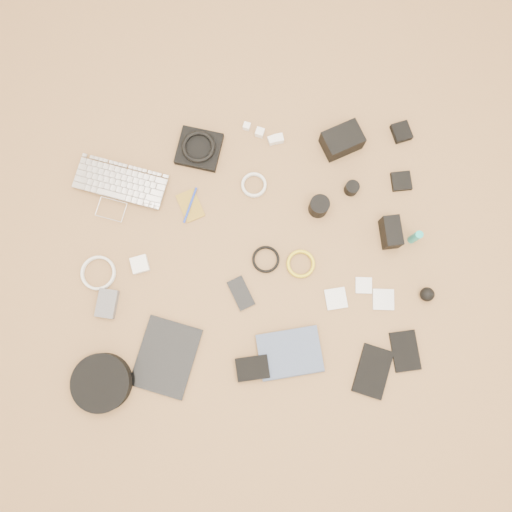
{
  "coord_description": "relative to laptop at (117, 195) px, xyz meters",
  "views": [
    {
      "loc": [
        -0.03,
        -0.3,
        1.89
      ],
      "look_at": [
        0.0,
        0.01,
        0.02
      ],
      "focal_mm": 35.0,
      "sensor_mm": 36.0,
      "label": 1
    }
  ],
  "objects": [
    {
      "name": "air_blower",
      "position": [
        1.14,
        -0.5,
        0.01
      ],
      "size": [
        0.06,
        0.06,
        0.05
      ],
      "primitive_type": "sphere",
      "rotation": [
        0.0,
        0.0,
        0.23
      ],
      "color": "black",
      "rests_on": "ground"
    },
    {
      "name": "tablet",
      "position": [
        0.15,
        -0.64,
        -0.01
      ],
      "size": [
        0.29,
        0.32,
        0.01
      ],
      "primitive_type": "cube",
      "rotation": [
        0.0,
        0.0,
        -0.38
      ],
      "color": "black",
      "rests_on": "ground"
    },
    {
      "name": "charger_c",
      "position": [
        0.65,
        0.17,
        0.0
      ],
      "size": [
        0.04,
        0.04,
        0.03
      ],
      "primitive_type": "cube",
      "rotation": [
        0.0,
        0.0,
        0.12
      ],
      "color": "white",
      "rests_on": "ground"
    },
    {
      "name": "card_reader",
      "position": [
        1.11,
        -0.05,
        -0.0
      ],
      "size": [
        0.08,
        0.08,
        0.02
      ],
      "primitive_type": "cube",
      "rotation": [
        0.0,
        0.0,
        0.0
      ],
      "color": "black",
      "rests_on": "ground"
    },
    {
      "name": "notebook_olive",
      "position": [
        0.28,
        -0.07,
        -0.01
      ],
      "size": [
        0.11,
        0.14,
        0.01
      ],
      "primitive_type": "cube",
      "rotation": [
        0.0,
        0.0,
        0.31
      ],
      "color": "olive",
      "rests_on": "ground"
    },
    {
      "name": "cable_black",
      "position": [
        0.55,
        -0.31,
        -0.01
      ],
      "size": [
        0.13,
        0.13,
        0.01
      ],
      "primitive_type": "torus",
      "rotation": [
        0.0,
        0.0,
        -0.28
      ],
      "color": "black",
      "rests_on": "ground"
    },
    {
      "name": "room_shell",
      "position": [
        0.51,
        -0.31,
        1.24
      ],
      "size": [
        4.04,
        4.04,
        2.58
      ],
      "color": "#936A43",
      "rests_on": "ground"
    },
    {
      "name": "filter_case_left",
      "position": [
        0.8,
        -0.49,
        -0.01
      ],
      "size": [
        0.08,
        0.08,
        0.01
      ],
      "primitive_type": "cube",
      "rotation": [
        0.0,
        0.0,
        0.06
      ],
      "color": "silver",
      "rests_on": "ground"
    },
    {
      "name": "flash",
      "position": [
        1.03,
        -0.26,
        0.03
      ],
      "size": [
        0.06,
        0.12,
        0.09
      ],
      "primitive_type": "cube",
      "rotation": [
        0.0,
        0.0,
        0.01
      ],
      "color": "black",
      "rests_on": "ground"
    },
    {
      "name": "battery_charger",
      "position": [
        -0.06,
        -0.42,
        0.0
      ],
      "size": [
        0.09,
        0.12,
        0.03
      ],
      "primitive_type": "cube",
      "rotation": [
        0.0,
        0.0,
        -0.25
      ],
      "color": "#555459",
      "rests_on": "ground"
    },
    {
      "name": "drive_case",
      "position": [
        0.46,
        -0.71,
        0.0
      ],
      "size": [
        0.12,
        0.09,
        0.03
      ],
      "primitive_type": "cube",
      "rotation": [
        0.0,
        0.0,
        0.04
      ],
      "color": "black",
      "rests_on": "ground"
    },
    {
      "name": "laptop",
      "position": [
        0.0,
        0.0,
        0.0
      ],
      "size": [
        0.42,
        0.36,
        0.03
      ],
      "primitive_type": "imported",
      "rotation": [
        0.0,
        0.0,
        -0.36
      ],
      "color": "#BAB9BE",
      "rests_on": "ground"
    },
    {
      "name": "cable_white_a",
      "position": [
        0.53,
        -0.01,
        -0.01
      ],
      "size": [
        0.13,
        0.13,
        0.01
      ],
      "primitive_type": "torus",
      "rotation": [
        0.0,
        0.0,
        0.39
      ],
      "color": "silver",
      "rests_on": "ground"
    },
    {
      "name": "notebook_black_b",
      "position": [
        1.03,
        -0.7,
        -0.01
      ],
      "size": [
        0.1,
        0.15,
        0.01
      ],
      "primitive_type": "cube",
      "rotation": [
        0.0,
        0.0,
        0.03
      ],
      "color": "black",
      "rests_on": "ground"
    },
    {
      "name": "dslr_camera",
      "position": [
        0.89,
        0.12,
        0.03
      ],
      "size": [
        0.17,
        0.14,
        0.08
      ],
      "primitive_type": "cube",
      "rotation": [
        0.0,
        0.0,
        0.32
      ],
      "color": "black",
      "rests_on": "ground"
    },
    {
      "name": "lens_b",
      "position": [
        0.91,
        -0.07,
        0.01
      ],
      "size": [
        0.06,
        0.06,
        0.05
      ],
      "primitive_type": "cylinder",
      "rotation": [
        0.0,
        0.0,
        0.22
      ],
      "color": "black",
      "rests_on": "ground"
    },
    {
      "name": "filter_case_mid",
      "position": [
        0.91,
        -0.45,
        -0.01
      ],
      "size": [
        0.07,
        0.07,
        0.01
      ],
      "primitive_type": "cube",
      "rotation": [
        0.0,
        0.0,
        -0.13
      ],
      "color": "silver",
      "rests_on": "ground"
    },
    {
      "name": "paperback",
      "position": [
        0.61,
        -0.76,
        -0.0
      ],
      "size": [
        0.24,
        0.19,
        0.02
      ],
      "primitive_type": "imported",
      "rotation": [
        0.0,
        0.0,
        1.63
      ],
      "color": "#3F4D6B",
      "rests_on": "ground"
    },
    {
      "name": "phone",
      "position": [
        0.44,
        -0.43,
        -0.01
      ],
      "size": [
        0.1,
        0.14,
        0.01
      ],
      "primitive_type": "cube",
      "rotation": [
        0.0,
        0.0,
        0.36
      ],
      "color": "black",
      "rests_on": "ground"
    },
    {
      "name": "lens_cleaner",
      "position": [
        1.12,
        -0.29,
        0.04
      ],
      "size": [
        0.03,
        0.03,
        0.1
      ],
      "primitive_type": "cylinder",
      "rotation": [
        0.0,
        0.0,
        -0.12
      ],
      "color": "teal",
      "rests_on": "ground"
    },
    {
      "name": "pen_blue",
      "position": [
        0.28,
        -0.07,
        -0.0
      ],
      "size": [
        0.07,
        0.14,
        0.01
      ],
      "primitive_type": "cylinder",
      "rotation": [
        1.57,
        0.0,
        -0.41
      ],
      "color": "#152FAF",
      "rests_on": "notebook_olive"
    },
    {
      "name": "charger_d",
      "position": [
        0.62,
        0.16,
        0.0
      ],
      "size": [
        0.04,
        0.04,
        0.03
      ],
      "primitive_type": "cube",
      "rotation": [
        0.0,
        0.0,
        0.26
      ],
      "color": "white",
      "rests_on": "ground"
    },
    {
      "name": "lens_a",
      "position": [
        0.77,
        -0.13,
        0.03
      ],
      "size": [
        0.08,
        0.08,
        0.08
      ],
      "primitive_type": "cylinder",
      "rotation": [
        0.0,
        0.0,
        0.09
      ],
      "color": "black",
      "rests_on": "ground"
    },
    {
      "name": "headphone_case",
      "position": [
        -0.09,
        -0.71,
        0.02
      ],
      "size": [
        0.24,
        0.24,
        0.06
      ],
      "primitive_type": "cylinder",
      "rotation": [
        0.0,
        0.0,
        -0.14
      ],
      "color": "black",
      "rests_on": "ground"
    },
    {
      "name": "charger_b",
      "position": [
        0.58,
        0.2,
        0.0
      ],
      "size": [
        0.04,
        0.04,
        0.03
      ],
      "primitive_type": "cube",
      "rotation": [
        0.0,
        0.0,
        -0.42
      ],
      "color": "white",
      "rests_on": "ground"
    },
    {
      "name": "headphone_pouch",
      "position": [
        0.33,
        0.15,
        0.0
      ],
      "size": [
        0.21,
        0.2,
        0.03
      ],
      "primitive_type": "cube",
      "rotation": [
        0.0,
        0.0,
        -0.32
      ],
      "color": "black",
      "rests_on": "ground"
    },
    {
      "name": "cable_white_b",
      "position": [
        -0.09,
        -0.3,
        -0.01
      ],
      "size": [
        0.17,
        0.17,
        0.01
      ],
      "primitive_type": "torus",
      "rotation": [
        0.0,
        0.0,
        -0.41
      ],
      "color": "silver",
      "rests_on": "ground"
    },
    {
      "name": "notebook_black_a",
      "position": [
        0.9,
        -0.77,
        -0.01
      ],
      "size": [
        0.18,
        0.21,
        0.01
      ],
      "primitive_type": "cube",
      "rotation": [
        0.0,
        0.0,
        -0.41
      ],
      "color": "black",
      "rests_on": "ground"
    },
    {
      "name": "lens_pouch",
      "position": [
        1.14,
        0.15,
        -0.0
      ],
      "size": [
        0.08,
        0.09,
        0.03
      ],
      "primitive_type": "cube",
      "rotation": [
        0.0,
        0.0,
        0.2
      ],
      "color": "black",
      "rests_on": "ground"
    },
    {
      "name": "cable_yellow",
      "position": [
        0.68,
        -0.34,
        -0.01
      ],
      "size": [
        0.14,
        0.14,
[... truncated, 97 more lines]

